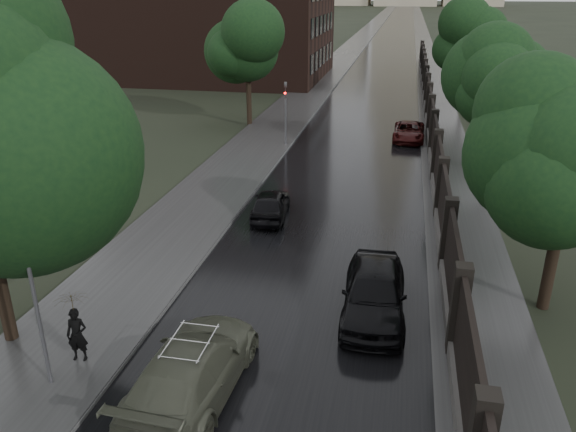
{
  "coord_description": "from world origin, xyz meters",
  "views": [
    {
      "loc": [
        2.72,
        -8.49,
        9.35
      ],
      "look_at": [
        -1.11,
        10.2,
        1.5
      ],
      "focal_mm": 35.0,
      "sensor_mm": 36.0,
      "label": 1
    }
  ],
  "objects_px": {
    "tree_right_c": "(469,45)",
    "lamp_post": "(34,294)",
    "hatchback_left": "(270,204)",
    "pedestrian_umbrella": "(73,308)",
    "traffic_light": "(286,108)",
    "tree_left_far": "(248,50)",
    "tree_right_b": "(501,79)",
    "car_right_near": "(374,292)",
    "car_right_far": "(409,132)",
    "volga_sedan": "(192,369)",
    "tree_right_a": "(573,155)"
  },
  "relations": [
    {
      "from": "tree_right_b",
      "to": "car_right_near",
      "type": "relative_size",
      "value": 1.5
    },
    {
      "from": "tree_right_c",
      "to": "car_right_near",
      "type": "bearing_deg",
      "value": -98.82
    },
    {
      "from": "car_right_far",
      "to": "tree_left_far",
      "type": "bearing_deg",
      "value": 171.65
    },
    {
      "from": "tree_right_b",
      "to": "lamp_post",
      "type": "distance_m",
      "value": 24.33
    },
    {
      "from": "tree_right_a",
      "to": "tree_left_far",
      "type": "bearing_deg",
      "value": 125.17
    },
    {
      "from": "traffic_light",
      "to": "tree_right_a",
      "type": "bearing_deg",
      "value": -55.23
    },
    {
      "from": "tree_right_c",
      "to": "hatchback_left",
      "type": "distance_m",
      "value": 28.68
    },
    {
      "from": "tree_right_a",
      "to": "traffic_light",
      "type": "relative_size",
      "value": 1.75
    },
    {
      "from": "lamp_post",
      "to": "volga_sedan",
      "type": "relative_size",
      "value": 0.98
    },
    {
      "from": "tree_left_far",
      "to": "traffic_light",
      "type": "bearing_deg",
      "value": -53.53
    },
    {
      "from": "tree_right_c",
      "to": "tree_left_far",
      "type": "bearing_deg",
      "value": -147.17
    },
    {
      "from": "volga_sedan",
      "to": "hatchback_left",
      "type": "distance_m",
      "value": 11.57
    },
    {
      "from": "tree_right_a",
      "to": "tree_right_c",
      "type": "bearing_deg",
      "value": 90.0
    },
    {
      "from": "car_right_far",
      "to": "car_right_near",
      "type": "bearing_deg",
      "value": -91.03
    },
    {
      "from": "tree_right_c",
      "to": "pedestrian_umbrella",
      "type": "relative_size",
      "value": 2.98
    },
    {
      "from": "tree_right_a",
      "to": "hatchback_left",
      "type": "height_order",
      "value": "tree_right_a"
    },
    {
      "from": "traffic_light",
      "to": "volga_sedan",
      "type": "bearing_deg",
      "value": -83.81
    },
    {
      "from": "car_right_far",
      "to": "pedestrian_umbrella",
      "type": "xyz_separation_m",
      "value": [
        -8.4,
        -25.56,
        1.14
      ]
    },
    {
      "from": "tree_right_c",
      "to": "car_right_near",
      "type": "height_order",
      "value": "tree_right_c"
    },
    {
      "from": "tree_left_far",
      "to": "car_right_far",
      "type": "xyz_separation_m",
      "value": [
        11.23,
        -1.94,
        -4.66
      ]
    },
    {
      "from": "traffic_light",
      "to": "volga_sedan",
      "type": "height_order",
      "value": "traffic_light"
    },
    {
      "from": "hatchback_left",
      "to": "car_right_near",
      "type": "xyz_separation_m",
      "value": [
        4.87,
        -7.01,
        0.18
      ]
    },
    {
      "from": "tree_right_a",
      "to": "car_right_far",
      "type": "relative_size",
      "value": 1.67
    },
    {
      "from": "tree_left_far",
      "to": "tree_right_b",
      "type": "distance_m",
      "value": 17.45
    },
    {
      "from": "tree_right_a",
      "to": "car_right_near",
      "type": "relative_size",
      "value": 1.5
    },
    {
      "from": "tree_right_b",
      "to": "volga_sedan",
      "type": "xyz_separation_m",
      "value": [
        -9.3,
        -20.05,
        -4.19
      ]
    },
    {
      "from": "tree_left_far",
      "to": "car_right_far",
      "type": "distance_m",
      "value": 12.31
    },
    {
      "from": "lamp_post",
      "to": "traffic_light",
      "type": "xyz_separation_m",
      "value": [
        1.1,
        23.49,
        -0.27
      ]
    },
    {
      "from": "tree_right_b",
      "to": "car_right_near",
      "type": "distance_m",
      "value": 16.88
    },
    {
      "from": "tree_right_b",
      "to": "hatchback_left",
      "type": "distance_m",
      "value": 13.87
    },
    {
      "from": "volga_sedan",
      "to": "car_right_near",
      "type": "relative_size",
      "value": 1.12
    },
    {
      "from": "tree_right_a",
      "to": "lamp_post",
      "type": "height_order",
      "value": "tree_right_a"
    },
    {
      "from": "hatchback_left",
      "to": "pedestrian_umbrella",
      "type": "distance_m",
      "value": 11.35
    },
    {
      "from": "lamp_post",
      "to": "traffic_light",
      "type": "distance_m",
      "value": 23.52
    },
    {
      "from": "car_right_near",
      "to": "pedestrian_umbrella",
      "type": "bearing_deg",
      "value": -153.41
    },
    {
      "from": "tree_right_b",
      "to": "lamp_post",
      "type": "bearing_deg",
      "value": -122.18
    },
    {
      "from": "tree_right_b",
      "to": "car_right_far",
      "type": "distance_m",
      "value": 8.6
    },
    {
      "from": "car_right_near",
      "to": "car_right_far",
      "type": "height_order",
      "value": "car_right_near"
    },
    {
      "from": "tree_right_a",
      "to": "volga_sedan",
      "type": "relative_size",
      "value": 1.34
    },
    {
      "from": "car_right_near",
      "to": "lamp_post",
      "type": "bearing_deg",
      "value": -148.59
    },
    {
      "from": "tree_right_c",
      "to": "tree_right_a",
      "type": "bearing_deg",
      "value": -90.0
    },
    {
      "from": "tree_right_c",
      "to": "car_right_far",
      "type": "xyz_separation_m",
      "value": [
        -4.27,
        -11.94,
        -4.37
      ]
    },
    {
      "from": "tree_right_c",
      "to": "lamp_post",
      "type": "relative_size",
      "value": 1.37
    },
    {
      "from": "lamp_post",
      "to": "volga_sedan",
      "type": "bearing_deg",
      "value": 7.19
    },
    {
      "from": "tree_left_far",
      "to": "volga_sedan",
      "type": "xyz_separation_m",
      "value": [
        6.2,
        -28.05,
        -4.48
      ]
    },
    {
      "from": "tree_right_a",
      "to": "pedestrian_umbrella",
      "type": "xyz_separation_m",
      "value": [
        -12.66,
        -5.5,
        -3.22
      ]
    },
    {
      "from": "lamp_post",
      "to": "tree_right_c",
      "type": "bearing_deg",
      "value": 71.48
    },
    {
      "from": "volga_sedan",
      "to": "car_right_far",
      "type": "distance_m",
      "value": 26.59
    },
    {
      "from": "tree_right_c",
      "to": "car_right_near",
      "type": "xyz_separation_m",
      "value": [
        -5.2,
        -33.51,
        -4.15
      ]
    },
    {
      "from": "tree_right_b",
      "to": "tree_left_far",
      "type": "bearing_deg",
      "value": 152.7
    }
  ]
}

